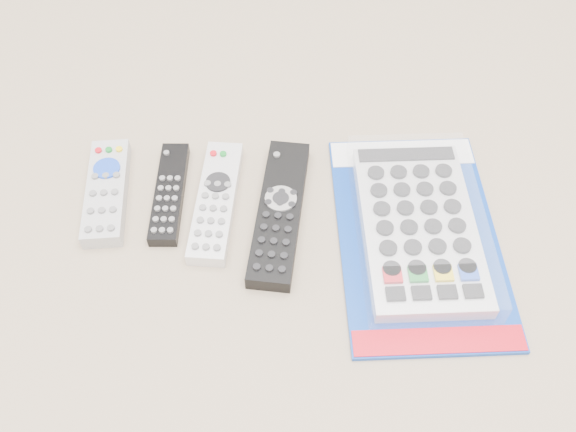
{
  "coord_description": "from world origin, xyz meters",
  "views": [
    {
      "loc": [
        0.02,
        -0.5,
        0.65
      ],
      "look_at": [
        0.02,
        -0.03,
        0.01
      ],
      "focal_mm": 40.0,
      "sensor_mm": 36.0,
      "label": 1
    }
  ],
  "objects_px": {
    "remote_small_grey": "(107,191)",
    "jumbo_remote_packaged": "(419,226)",
    "remote_silver_dvd": "(216,201)",
    "remote_large_black": "(280,212)",
    "remote_slim_black": "(169,193)"
  },
  "relations": [
    {
      "from": "remote_silver_dvd",
      "to": "remote_large_black",
      "type": "relative_size",
      "value": 0.84
    },
    {
      "from": "remote_slim_black",
      "to": "jumbo_remote_packaged",
      "type": "relative_size",
      "value": 0.48
    },
    {
      "from": "jumbo_remote_packaged",
      "to": "remote_silver_dvd",
      "type": "bearing_deg",
      "value": 167.63
    },
    {
      "from": "remote_slim_black",
      "to": "remote_silver_dvd",
      "type": "xyz_separation_m",
      "value": [
        0.06,
        -0.01,
        0.0
      ]
    },
    {
      "from": "remote_silver_dvd",
      "to": "remote_large_black",
      "type": "bearing_deg",
      "value": -8.25
    },
    {
      "from": "remote_slim_black",
      "to": "jumbo_remote_packaged",
      "type": "height_order",
      "value": "jumbo_remote_packaged"
    },
    {
      "from": "remote_slim_black",
      "to": "remote_large_black",
      "type": "distance_m",
      "value": 0.15
    },
    {
      "from": "remote_slim_black",
      "to": "remote_silver_dvd",
      "type": "distance_m",
      "value": 0.06
    },
    {
      "from": "remote_silver_dvd",
      "to": "jumbo_remote_packaged",
      "type": "bearing_deg",
      "value": -5.75
    },
    {
      "from": "jumbo_remote_packaged",
      "to": "remote_large_black",
      "type": "bearing_deg",
      "value": 168.83
    },
    {
      "from": "remote_slim_black",
      "to": "remote_large_black",
      "type": "height_order",
      "value": "remote_large_black"
    },
    {
      "from": "remote_silver_dvd",
      "to": "jumbo_remote_packaged",
      "type": "xyz_separation_m",
      "value": [
        0.25,
        -0.04,
        0.01
      ]
    },
    {
      "from": "remote_silver_dvd",
      "to": "remote_large_black",
      "type": "distance_m",
      "value": 0.08
    },
    {
      "from": "remote_small_grey",
      "to": "jumbo_remote_packaged",
      "type": "bearing_deg",
      "value": -13.34
    },
    {
      "from": "remote_large_black",
      "to": "jumbo_remote_packaged",
      "type": "height_order",
      "value": "jumbo_remote_packaged"
    }
  ]
}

